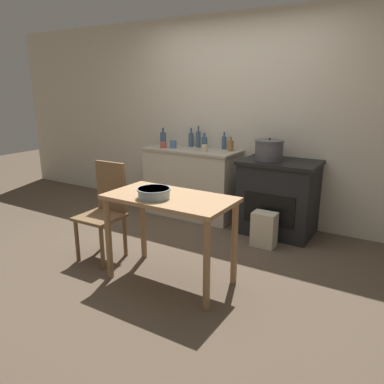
% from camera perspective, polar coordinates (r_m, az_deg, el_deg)
% --- Properties ---
extents(ground_plane, '(14.00, 14.00, 0.00)m').
position_cam_1_polar(ground_plane, '(3.87, -3.64, -9.95)').
color(ground_plane, brown).
extents(wall_back, '(8.00, 0.07, 2.55)m').
position_cam_1_polar(wall_back, '(4.88, 7.03, 10.93)').
color(wall_back, beige).
rests_on(wall_back, ground_plane).
extents(counter_cabinet, '(1.25, 0.57, 0.90)m').
position_cam_1_polar(counter_cabinet, '(4.98, 0.01, 1.51)').
color(counter_cabinet, beige).
rests_on(counter_cabinet, ground_plane).
extents(stove, '(0.87, 0.64, 0.87)m').
position_cam_1_polar(stove, '(4.47, 13.01, -0.76)').
color(stove, black).
rests_on(stove, ground_plane).
extents(work_table, '(1.10, 0.58, 0.78)m').
position_cam_1_polar(work_table, '(3.20, -3.37, -2.94)').
color(work_table, '#A87F56').
rests_on(work_table, ground_plane).
extents(chair, '(0.41, 0.41, 0.96)m').
position_cam_1_polar(chair, '(3.82, -13.13, -2.48)').
color(chair, brown).
rests_on(chair, ground_plane).
extents(flour_sack, '(0.25, 0.18, 0.38)m').
position_cam_1_polar(flour_sack, '(4.13, 10.93, -5.62)').
color(flour_sack, beige).
rests_on(flour_sack, ground_plane).
extents(stock_pot, '(0.33, 0.33, 0.25)m').
position_cam_1_polar(stock_pot, '(4.36, 11.66, 6.29)').
color(stock_pot, '#4C4C51').
rests_on(stock_pot, stove).
extents(mixing_bowl_large, '(0.28, 0.28, 0.08)m').
position_cam_1_polar(mixing_bowl_large, '(3.11, -5.84, -0.08)').
color(mixing_bowl_large, '#93A8B2').
rests_on(mixing_bowl_large, work_table).
extents(bottle_far_left, '(0.07, 0.07, 0.20)m').
position_cam_1_polar(bottle_far_left, '(4.89, 1.91, 7.51)').
color(bottle_far_left, '#3D5675').
rests_on(bottle_far_left, counter_cabinet).
extents(bottle_left, '(0.06, 0.06, 0.28)m').
position_cam_1_polar(bottle_left, '(5.01, 0.98, 8.08)').
color(bottle_left, '#3D5675').
rests_on(bottle_left, counter_cabinet).
extents(bottle_mid_left, '(0.06, 0.06, 0.22)m').
position_cam_1_polar(bottle_mid_left, '(4.87, 4.91, 7.52)').
color(bottle_mid_left, '#3D5675').
rests_on(bottle_mid_left, counter_cabinet).
extents(bottle_center_left, '(0.08, 0.08, 0.18)m').
position_cam_1_polar(bottle_center_left, '(4.74, 5.89, 7.06)').
color(bottle_center_left, olive).
rests_on(bottle_center_left, counter_cabinet).
extents(bottle_center, '(0.08, 0.08, 0.24)m').
position_cam_1_polar(bottle_center, '(5.21, -4.41, 8.14)').
color(bottle_center, '#3D5675').
rests_on(bottle_center, counter_cabinet).
extents(bottle_center_right, '(0.07, 0.07, 0.25)m').
position_cam_1_polar(bottle_center_right, '(5.08, -0.14, 8.03)').
color(bottle_center_right, '#3D5675').
rests_on(bottle_center_right, counter_cabinet).
extents(cup_mid_right, '(0.07, 0.07, 0.08)m').
position_cam_1_polar(cup_mid_right, '(4.68, 1.89, 6.69)').
color(cup_mid_right, beige).
rests_on(cup_mid_right, counter_cabinet).
extents(cup_right, '(0.08, 0.08, 0.10)m').
position_cam_1_polar(cup_right, '(4.97, -2.86, 7.31)').
color(cup_right, '#4C6B99').
rests_on(cup_right, counter_cabinet).
extents(cup_far_right, '(0.08, 0.08, 0.08)m').
position_cam_1_polar(cup_far_right, '(4.98, -4.39, 7.15)').
color(cup_far_right, '#B74C42').
rests_on(cup_far_right, counter_cabinet).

